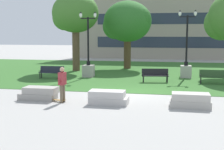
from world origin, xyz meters
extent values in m
plane|color=#A3A09B|center=(0.00, 0.00, 0.00)|extent=(140.00, 140.00, 0.00)
cube|color=#336628|center=(0.00, 10.00, 0.01)|extent=(40.00, 20.00, 0.02)
cube|color=#9E9991|center=(-4.32, -2.42, 0.16)|extent=(1.80, 0.90, 0.32)
cube|color=#A6A098|center=(-4.16, -2.42, 0.48)|extent=(1.66, 0.83, 0.32)
cube|color=#BCB7B2|center=(-0.61, -2.75, 0.16)|extent=(1.80, 0.90, 0.32)
cube|color=beige|center=(-0.69, -2.75, 0.48)|extent=(1.66, 0.83, 0.32)
cube|color=#B2ADA3|center=(3.10, -2.67, 0.16)|extent=(1.80, 0.90, 0.32)
cube|color=#BBB6AB|center=(3.11, -2.67, 0.48)|extent=(1.66, 0.83, 0.32)
cylinder|color=brown|center=(-2.89, -2.91, 0.43)|extent=(0.15, 0.15, 0.86)
cylinder|color=brown|center=(-2.86, -2.71, 0.43)|extent=(0.15, 0.15, 0.86)
cube|color=maroon|center=(-2.88, -2.81, 1.16)|extent=(0.31, 0.44, 0.60)
cylinder|color=maroon|center=(-2.92, -2.93, 1.22)|extent=(0.16, 0.37, 0.53)
cylinder|color=maroon|center=(-2.83, -2.69, 1.22)|extent=(0.16, 0.37, 0.53)
sphere|color=tan|center=(-2.88, -2.81, 1.60)|extent=(0.22, 0.22, 0.22)
cube|color=olive|center=(-3.21, -2.72, 0.09)|extent=(0.82, 0.46, 0.02)
cube|color=olive|center=(-3.63, -2.56, 0.11)|extent=(0.18, 0.23, 0.06)
cube|color=olive|center=(-2.79, -2.87, 0.11)|extent=(0.18, 0.23, 0.06)
cylinder|color=silver|center=(-3.46, -2.74, 0.03)|extent=(0.06, 0.05, 0.06)
cylinder|color=silver|center=(-3.38, -2.54, 0.03)|extent=(0.06, 0.05, 0.06)
cylinder|color=silver|center=(-3.04, -2.89, 0.03)|extent=(0.06, 0.05, 0.06)
cylinder|color=silver|center=(-2.97, -2.69, 0.03)|extent=(0.06, 0.05, 0.06)
cube|color=#284723|center=(4.93, 4.20, 0.46)|extent=(1.82, 0.55, 0.05)
cube|color=#284723|center=(4.95, 4.45, 0.69)|extent=(1.80, 0.23, 0.46)
cube|color=black|center=(4.10, 4.25, 0.58)|extent=(0.08, 0.40, 0.04)
cylinder|color=black|center=(4.13, 4.09, 0.23)|extent=(0.07, 0.07, 0.41)
cylinder|color=black|center=(4.15, 4.41, 0.23)|extent=(0.07, 0.07, 0.41)
cube|color=#1E232D|center=(-6.41, 4.50, 0.46)|extent=(1.82, 0.51, 0.05)
cube|color=#1E232D|center=(-6.42, 4.75, 0.69)|extent=(1.80, 0.19, 0.46)
cube|color=black|center=(-7.25, 4.47, 0.58)|extent=(0.08, 0.40, 0.04)
cube|color=black|center=(-5.58, 4.53, 0.58)|extent=(0.08, 0.40, 0.04)
cylinder|color=black|center=(-7.21, 4.31, 0.23)|extent=(0.07, 0.07, 0.41)
cylinder|color=black|center=(-5.61, 4.37, 0.23)|extent=(0.07, 0.07, 0.41)
cylinder|color=black|center=(-7.22, 4.63, 0.23)|extent=(0.07, 0.07, 0.41)
cylinder|color=black|center=(-5.62, 4.69, 0.23)|extent=(0.07, 0.07, 0.41)
cube|color=black|center=(1.15, 4.24, 0.46)|extent=(1.85, 0.70, 0.05)
cube|color=black|center=(1.11, 4.48, 0.69)|extent=(1.80, 0.39, 0.46)
cube|color=black|center=(0.32, 4.11, 0.58)|extent=(0.12, 0.40, 0.04)
cube|color=black|center=(1.98, 4.36, 0.58)|extent=(0.12, 0.40, 0.04)
cylinder|color=black|center=(0.38, 3.96, 0.23)|extent=(0.07, 0.07, 0.41)
cylinder|color=black|center=(1.97, 4.20, 0.23)|extent=(0.07, 0.07, 0.41)
cylinder|color=black|center=(0.34, 4.28, 0.23)|extent=(0.07, 0.07, 0.41)
cylinder|color=black|center=(1.92, 4.51, 0.23)|extent=(0.07, 0.07, 0.41)
cube|color=#ADA89E|center=(3.27, 7.00, 0.47)|extent=(0.80, 0.80, 0.90)
cylinder|color=black|center=(3.27, 7.00, 1.07)|extent=(0.28, 0.28, 0.30)
cylinder|color=black|center=(3.27, 7.00, 2.77)|extent=(0.14, 0.14, 3.70)
cube|color=black|center=(3.27, 7.00, 4.52)|extent=(1.10, 0.08, 0.08)
ellipsoid|color=white|center=(2.72, 7.00, 4.76)|extent=(0.22, 0.22, 0.36)
cone|color=black|center=(2.72, 7.00, 4.95)|extent=(0.20, 0.20, 0.13)
ellipsoid|color=white|center=(3.82, 7.00, 4.76)|extent=(0.22, 0.22, 0.36)
cone|color=black|center=(3.82, 7.00, 4.95)|extent=(0.20, 0.20, 0.13)
cube|color=gray|center=(-3.99, 5.95, 0.47)|extent=(0.80, 0.80, 0.90)
cylinder|color=black|center=(-3.99, 5.95, 1.07)|extent=(0.28, 0.28, 0.30)
cylinder|color=black|center=(-3.99, 5.95, 2.72)|extent=(0.14, 0.14, 3.60)
cube|color=black|center=(-3.99, 5.95, 4.42)|extent=(1.10, 0.08, 0.08)
ellipsoid|color=white|center=(-4.54, 5.95, 4.66)|extent=(0.22, 0.22, 0.36)
cone|color=black|center=(-4.54, 5.95, 4.85)|extent=(0.20, 0.20, 0.13)
ellipsoid|color=white|center=(-3.44, 5.95, 4.66)|extent=(0.22, 0.22, 0.36)
cone|color=black|center=(-3.44, 5.95, 4.85)|extent=(0.20, 0.20, 0.13)
cylinder|color=#4C3823|center=(-1.94, 12.37, 1.61)|extent=(0.66, 0.66, 3.18)
ellipsoid|color=#2D6B28|center=(-1.94, 12.37, 4.43)|extent=(4.47, 4.47, 3.80)
sphere|color=#2D6B28|center=(-3.17, 12.81, 3.98)|extent=(2.46, 2.46, 2.46)
sphere|color=#2D6B28|center=(-0.82, 11.92, 4.65)|extent=(2.23, 2.23, 2.23)
cylinder|color=brown|center=(-6.14, 9.68, 2.00)|extent=(0.64, 0.64, 3.96)
ellipsoid|color=#42752D|center=(-6.14, 9.68, 5.09)|extent=(4.05, 4.05, 3.45)
sphere|color=#42752D|center=(-7.25, 10.09, 4.69)|extent=(2.23, 2.23, 2.23)
sphere|color=#42752D|center=(-5.13, 9.28, 5.30)|extent=(2.03, 2.03, 2.03)
sphere|color=#42752D|center=(5.90, 8.76, 4.09)|extent=(2.63, 2.63, 2.63)
cube|color=gray|center=(2.18, 24.50, 5.15)|extent=(26.17, 1.00, 10.29)
cube|color=#232D3D|center=(2.18, 23.98, 2.20)|extent=(19.63, 0.03, 1.40)
cube|color=#232D3D|center=(2.18, 23.98, 5.20)|extent=(19.63, 0.03, 1.40)
camera|label=1|loc=(2.28, -16.80, 3.28)|focal=50.00mm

